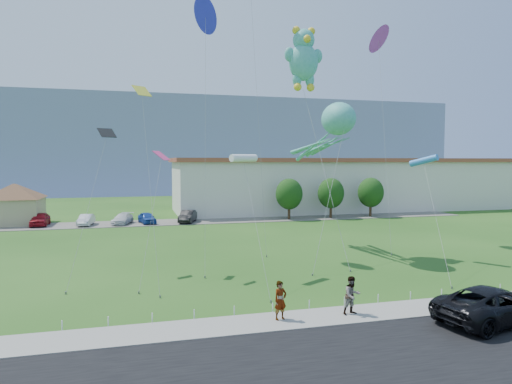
# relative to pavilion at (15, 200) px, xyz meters

# --- Properties ---
(ground) EXTENTS (160.00, 160.00, 0.00)m
(ground) POSITION_rel_pavilion_xyz_m (24.00, -38.00, -3.02)
(ground) COLOR #204914
(ground) RESTS_ON ground
(road) EXTENTS (80.00, 8.00, 0.06)m
(road) POSITION_rel_pavilion_xyz_m (24.00, -46.00, -2.99)
(road) COLOR black
(road) RESTS_ON ground
(sidewalk) EXTENTS (80.00, 2.50, 0.10)m
(sidewalk) POSITION_rel_pavilion_xyz_m (24.00, -40.75, -2.97)
(sidewalk) COLOR gray
(sidewalk) RESTS_ON ground
(parking_strip) EXTENTS (70.00, 6.00, 0.06)m
(parking_strip) POSITION_rel_pavilion_xyz_m (24.00, -3.00, -2.99)
(parking_strip) COLOR #59544C
(parking_strip) RESTS_ON ground
(hill_ridge) EXTENTS (160.00, 50.00, 25.00)m
(hill_ridge) POSITION_rel_pavilion_xyz_m (24.00, 82.00, 9.48)
(hill_ridge) COLOR gray
(hill_ridge) RESTS_ON ground
(pavilion) EXTENTS (9.20, 9.20, 5.00)m
(pavilion) POSITION_rel_pavilion_xyz_m (0.00, 0.00, 0.00)
(pavilion) COLOR tan
(pavilion) RESTS_ON ground
(warehouse) EXTENTS (61.00, 15.00, 8.20)m
(warehouse) POSITION_rel_pavilion_xyz_m (50.00, 6.00, 1.10)
(warehouse) COLOR beige
(warehouse) RESTS_ON ground
(rope_fence) EXTENTS (26.05, 0.05, 0.50)m
(rope_fence) POSITION_rel_pavilion_xyz_m (24.00, -39.30, -2.77)
(rope_fence) COLOR white
(rope_fence) RESTS_ON ground
(tree_near) EXTENTS (3.60, 3.60, 5.47)m
(tree_near) POSITION_rel_pavilion_xyz_m (34.00, -4.00, 0.36)
(tree_near) COLOR #3F2B19
(tree_near) RESTS_ON ground
(tree_mid) EXTENTS (3.60, 3.60, 5.47)m
(tree_mid) POSITION_rel_pavilion_xyz_m (40.00, -4.00, 0.36)
(tree_mid) COLOR #3F2B19
(tree_mid) RESTS_ON ground
(tree_far) EXTENTS (3.60, 3.60, 5.47)m
(tree_far) POSITION_rel_pavilion_xyz_m (46.00, -4.00, 0.36)
(tree_far) COLOR #3F2B19
(tree_far) RESTS_ON ground
(suv) EXTENTS (6.53, 3.90, 1.70)m
(suv) POSITION_rel_pavilion_xyz_m (30.72, -43.50, -2.11)
(suv) COLOR black
(suv) RESTS_ON road
(pedestrian_left) EXTENTS (0.79, 0.63, 1.87)m
(pedestrian_left) POSITION_rel_pavilion_xyz_m (20.98, -40.63, -1.99)
(pedestrian_left) COLOR gray
(pedestrian_left) RESTS_ON sidewalk
(pedestrian_right) EXTENTS (1.02, 0.85, 1.90)m
(pedestrian_right) POSITION_rel_pavilion_xyz_m (24.68, -40.81, -1.97)
(pedestrian_right) COLOR gray
(pedestrian_right) RESTS_ON sidewalk
(parked_car_red) EXTENTS (1.89, 4.61, 1.56)m
(parked_car_red) POSITION_rel_pavilion_xyz_m (3.25, -2.37, -2.18)
(parked_car_red) COLOR #A81420
(parked_car_red) RESTS_ON parking_strip
(parked_car_silver) EXTENTS (1.86, 4.09, 1.30)m
(parked_car_silver) POSITION_rel_pavilion_xyz_m (8.50, -3.46, -2.31)
(parked_car_silver) COLOR silver
(parked_car_silver) RESTS_ON parking_strip
(parked_car_white) EXTENTS (2.95, 4.69, 1.27)m
(parked_car_white) POSITION_rel_pavilion_xyz_m (12.71, -3.36, -2.33)
(parked_car_white) COLOR silver
(parked_car_white) RESTS_ON parking_strip
(parked_car_blue) EXTENTS (2.46, 4.23, 1.35)m
(parked_car_blue) POSITION_rel_pavilion_xyz_m (15.62, -3.48, -2.29)
(parked_car_blue) COLOR #1B4098
(parked_car_blue) RESTS_ON parking_strip
(parked_car_black) EXTENTS (2.92, 4.82, 1.50)m
(parked_car_black) POSITION_rel_pavilion_xyz_m (20.60, -3.80, -2.21)
(parked_car_black) COLOR black
(parked_car_black) RESTS_ON parking_strip
(octopus_kite) EXTENTS (5.16, 11.91, 12.26)m
(octopus_kite) POSITION_rel_pavilion_xyz_m (29.61, -26.85, 7.09)
(octopus_kite) COLOR teal
(octopus_kite) RESTS_ON ground
(teddy_bear_kite) EXTENTS (3.37, 9.23, 19.00)m
(teddy_bear_kite) POSITION_rel_pavilion_xyz_m (28.23, -24.37, 13.44)
(teddy_bear_kite) COLOR teal
(teddy_bear_kite) RESTS_ON ground
(small_kite_purple) EXTENTS (3.41, 7.72, 20.05)m
(small_kite_purple) POSITION_rel_pavilion_xyz_m (36.94, -21.45, 15.83)
(small_kite_purple) COLOR #C638E2
(small_kite_purple) RESTS_ON ground
(small_kite_white) EXTENTS (0.50, 7.69, 8.37)m
(small_kite_white) POSITION_rel_pavilion_xyz_m (21.39, -31.32, 4.84)
(small_kite_white) COLOR white
(small_kite_white) RESTS_ON ground
(small_kite_yellow) EXTENTS (1.41, 7.22, 12.94)m
(small_kite_yellow) POSITION_rel_pavilion_xyz_m (14.94, -29.56, 7.96)
(small_kite_yellow) COLOR gold
(small_kite_yellow) RESTS_ON ground
(small_kite_blue) EXTENTS (2.35, 8.83, 20.23)m
(small_kite_blue) POSITION_rel_pavilion_xyz_m (20.03, -23.70, 16.00)
(small_kite_blue) COLOR #2C2AF1
(small_kite_blue) RESTS_ON ground
(small_kite_cyan) EXTENTS (3.61, 9.00, 8.21)m
(small_kite_cyan) POSITION_rel_pavilion_xyz_m (36.04, -30.18, 4.68)
(small_kite_cyan) COLOR #2E79CF
(small_kite_cyan) RESTS_ON ground
(small_kite_pink) EXTENTS (2.39, 6.04, 8.54)m
(small_kite_pink) POSITION_rel_pavilion_xyz_m (15.94, -29.35, 4.27)
(small_kite_pink) COLOR #D52F6C
(small_kite_pink) RESTS_ON ground
(small_kite_black) EXTENTS (2.84, 6.56, 10.14)m
(small_kite_black) POSITION_rel_pavilion_xyz_m (12.21, -27.93, 5.63)
(small_kite_black) COLOR black
(small_kite_black) RESTS_ON ground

